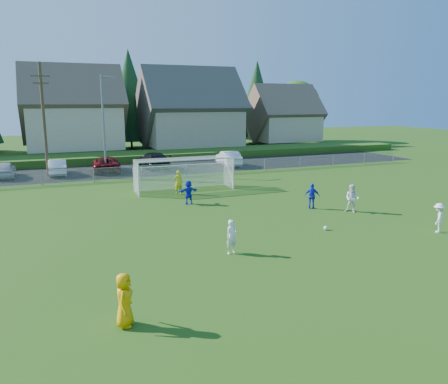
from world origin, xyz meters
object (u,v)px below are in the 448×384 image
at_px(player_white_a, 232,237).
at_px(goalkeeper, 178,182).
at_px(soccer_goal, 184,169).
at_px(car_f, 229,158).
at_px(player_blue_a, 312,196).
at_px(player_white_c, 439,218).
at_px(referee, 124,300).
at_px(car_b, 57,167).
at_px(player_blue_b, 188,192).
at_px(car_d, 153,160).
at_px(soccer_ball, 326,228).
at_px(car_a, 5,170).
at_px(player_white_b, 352,199).
at_px(car_c, 106,164).

relative_size(player_white_a, goalkeeper, 0.88).
bearing_deg(soccer_goal, player_white_a, -98.78).
distance_m(player_white_a, goalkeeper, 13.20).
xyz_separation_m(car_f, soccer_goal, (-8.11, -10.46, 0.84)).
distance_m(player_blue_a, soccer_goal, 10.43).
xyz_separation_m(player_white_a, player_white_c, (11.13, -1.09, 0.00)).
relative_size(car_f, soccer_goal, 0.64).
bearing_deg(referee, car_b, 22.94).
bearing_deg(player_white_c, player_blue_b, -82.58).
height_order(player_blue_a, car_d, car_d).
height_order(player_white_a, player_blue_a, player_blue_a).
bearing_deg(soccer_ball, car_b, 117.39).
bearing_deg(car_d, car_a, -1.14).
bearing_deg(player_white_c, referee, -22.77).
distance_m(player_white_b, car_a, 29.80).
bearing_deg(player_blue_a, soccer_goal, -23.23).
distance_m(player_white_a, car_d, 26.25).
bearing_deg(player_white_b, player_blue_a, -171.79).
xyz_separation_m(player_blue_a, soccer_goal, (-5.73, 8.68, 0.82)).
xyz_separation_m(referee, car_f, (15.83, 29.50, -0.05)).
xyz_separation_m(player_white_c, player_blue_b, (-9.98, 10.98, 0.02)).
height_order(player_blue_a, car_b, player_blue_a).
relative_size(player_white_a, player_white_c, 1.00).
height_order(player_blue_a, player_blue_b, player_blue_a).
distance_m(goalkeeper, soccer_goal, 1.67).
xyz_separation_m(referee, car_a, (-5.33, 30.27, -0.11)).
bearing_deg(player_blue_a, player_white_a, 68.94).
height_order(goalkeeper, car_b, goalkeeper).
bearing_deg(car_d, car_f, 167.21).
height_order(player_white_a, car_a, player_white_a).
xyz_separation_m(player_blue_b, goalkeeper, (0.27, 3.24, 0.08)).
bearing_deg(referee, player_blue_b, -3.46).
bearing_deg(referee, goalkeeper, -0.16).
distance_m(goalkeeper, car_d, 13.05).
bearing_deg(car_c, player_blue_b, 106.84).
bearing_deg(referee, soccer_goal, -0.97).
height_order(car_b, car_f, car_f).
distance_m(player_white_c, goalkeeper, 17.22).
bearing_deg(car_d, player_blue_b, 81.47).
xyz_separation_m(player_blue_a, car_b, (-14.42, 19.79, -0.09)).
height_order(player_white_b, car_b, player_white_b).
bearing_deg(car_b, player_white_b, 127.79).
distance_m(player_white_c, car_a, 34.57).
relative_size(car_d, soccer_goal, 0.75).
distance_m(car_a, soccer_goal, 17.24).
distance_m(player_white_a, player_blue_a, 9.78).
relative_size(car_a, car_b, 0.98).
bearing_deg(car_b, referee, 92.69).
distance_m(car_a, car_d, 13.47).
xyz_separation_m(player_white_b, player_blue_b, (-8.54, 5.89, -0.06)).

